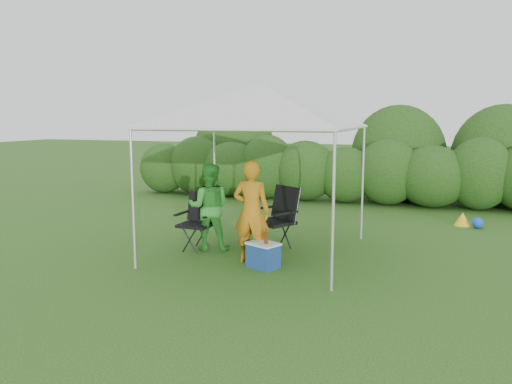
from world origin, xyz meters
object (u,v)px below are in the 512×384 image
(chair_left, at_px, (199,217))
(cooler, at_px, (263,255))
(chair_right, at_px, (279,214))
(woman, at_px, (209,207))
(man, at_px, (251,212))
(canopy, at_px, (261,106))

(chair_left, xyz_separation_m, cooler, (1.43, -0.72, -0.36))
(chair_right, distance_m, chair_left, 1.40)
(chair_right, height_order, woman, woman)
(man, bearing_deg, woman, -29.80)
(canopy, distance_m, woman, 1.94)
(cooler, bearing_deg, man, 164.50)
(woman, bearing_deg, chair_left, -19.62)
(canopy, height_order, chair_left, canopy)
(chair_left, distance_m, woman, 0.28)
(canopy, distance_m, man, 1.76)
(canopy, xyz_separation_m, chair_right, (0.22, 0.34, -1.85))
(canopy, height_order, woman, canopy)
(canopy, relative_size, chair_right, 2.84)
(chair_left, height_order, man, man)
(chair_right, bearing_deg, canopy, -90.51)
(chair_left, distance_m, man, 1.28)
(canopy, bearing_deg, chair_left, -174.80)
(canopy, bearing_deg, cooler, -68.57)
(canopy, xyz_separation_m, cooler, (0.32, -0.82, -2.26))
(man, distance_m, cooler, 0.71)
(canopy, xyz_separation_m, man, (0.05, -0.60, -1.65))
(chair_right, height_order, cooler, chair_right)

